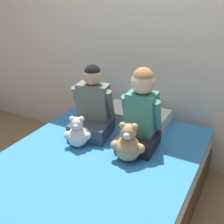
# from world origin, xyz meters

# --- Properties ---
(ground_plane) EXTENTS (14.00, 14.00, 0.00)m
(ground_plane) POSITION_xyz_m (0.00, 0.00, 0.00)
(ground_plane) COLOR #93704C
(wall_behind_bed) EXTENTS (8.00, 0.06, 2.50)m
(wall_behind_bed) POSITION_xyz_m (0.00, 1.03, 1.25)
(wall_behind_bed) COLOR silver
(wall_behind_bed) RESTS_ON ground_plane
(bed) EXTENTS (1.39, 1.88, 0.46)m
(bed) POSITION_xyz_m (0.00, 0.00, 0.23)
(bed) COLOR #473828
(bed) RESTS_ON ground_plane
(child_on_left) EXTENTS (0.37, 0.38, 0.60)m
(child_on_left) POSITION_xyz_m (-0.23, 0.36, 0.70)
(child_on_left) COLOR #384251
(child_on_left) RESTS_ON bed
(child_on_right) EXTENTS (0.31, 0.32, 0.63)m
(child_on_right) POSITION_xyz_m (0.20, 0.36, 0.75)
(child_on_right) COLOR black
(child_on_right) RESTS_ON bed
(teddy_bear_held_by_left_child) EXTENTS (0.20, 0.16, 0.26)m
(teddy_bear_held_by_left_child) POSITION_xyz_m (-0.22, 0.12, 0.57)
(teddy_bear_held_by_left_child) COLOR silver
(teddy_bear_held_by_left_child) RESTS_ON bed
(teddy_bear_held_by_right_child) EXTENTS (0.25, 0.19, 0.30)m
(teddy_bear_held_by_right_child) POSITION_xyz_m (0.21, 0.14, 0.59)
(teddy_bear_held_by_right_child) COLOR tan
(teddy_bear_held_by_right_child) RESTS_ON bed
(pillow_at_headboard) EXTENTS (0.59, 0.32, 0.11)m
(pillow_at_headboard) POSITION_xyz_m (0.00, 0.75, 0.52)
(pillow_at_headboard) COLOR silver
(pillow_at_headboard) RESTS_ON bed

